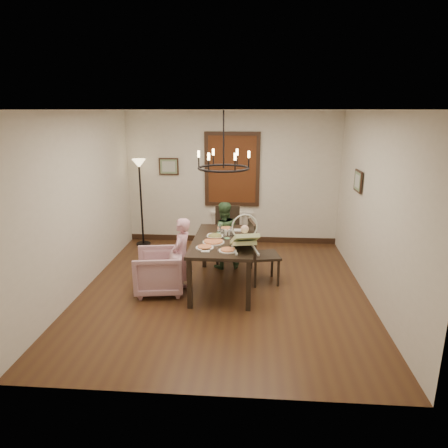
# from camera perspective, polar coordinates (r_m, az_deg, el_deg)

# --- Properties ---
(room_shell) EXTENTS (4.51, 5.00, 2.81)m
(room_shell) POSITION_cam_1_polar(r_m,az_deg,el_deg) (6.43, 0.14, 3.40)
(room_shell) COLOR #442817
(room_shell) RESTS_ON ground
(dining_table) EXTENTS (0.99, 1.74, 0.81)m
(dining_table) POSITION_cam_1_polar(r_m,az_deg,el_deg) (6.41, -0.05, -2.93)
(dining_table) COLOR black
(dining_table) RESTS_ON room_shell
(chair_far) EXTENTS (0.50, 0.50, 1.06)m
(chair_far) POSITION_cam_1_polar(r_m,az_deg,el_deg) (7.55, 0.51, -1.53)
(chair_far) COLOR black
(chair_far) RESTS_ON room_shell
(chair_right) EXTENTS (0.57, 0.57, 1.07)m
(chair_right) POSITION_cam_1_polar(r_m,az_deg,el_deg) (6.65, 5.80, -4.00)
(chair_right) COLOR black
(chair_right) RESTS_ON room_shell
(armchair) EXTENTS (0.86, 0.84, 0.69)m
(armchair) POSITION_cam_1_polar(r_m,az_deg,el_deg) (6.44, -9.26, -6.68)
(armchair) COLOR #C798A7
(armchair) RESTS_ON room_shell
(elderly_woman) EXTENTS (0.32, 0.41, 1.00)m
(elderly_woman) POSITION_cam_1_polar(r_m,az_deg,el_deg) (6.35, -6.02, -5.35)
(elderly_woman) COLOR #E4A1B4
(elderly_woman) RESTS_ON room_shell
(seated_man) EXTENTS (0.58, 0.50, 1.02)m
(seated_man) POSITION_cam_1_polar(r_m,az_deg,el_deg) (7.27, -0.14, -2.40)
(seated_man) COLOR #385935
(seated_man) RESTS_ON room_shell
(baby_bouncer) EXTENTS (0.52, 0.64, 0.37)m
(baby_bouncer) POSITION_cam_1_polar(r_m,az_deg,el_deg) (5.86, 2.93, -2.00)
(baby_bouncer) COLOR beige
(baby_bouncer) RESTS_ON dining_table
(salad_bowl) EXTENTS (0.32, 0.32, 0.08)m
(salad_bowl) POSITION_cam_1_polar(r_m,az_deg,el_deg) (6.38, -1.30, -1.84)
(salad_bowl) COLOR white
(salad_bowl) RESTS_ON dining_table
(pizza_platter) EXTENTS (0.34, 0.34, 0.04)m
(pizza_platter) POSITION_cam_1_polar(r_m,az_deg,el_deg) (6.21, -1.52, -2.55)
(pizza_platter) COLOR tan
(pizza_platter) RESTS_ON dining_table
(drinking_glass) EXTENTS (0.07, 0.07, 0.14)m
(drinking_glass) POSITION_cam_1_polar(r_m,az_deg,el_deg) (6.46, -0.23, -1.36)
(drinking_glass) COLOR silver
(drinking_glass) RESTS_ON dining_table
(window_blinds) EXTENTS (1.00, 0.03, 1.40)m
(window_blinds) POSITION_cam_1_polar(r_m,az_deg,el_deg) (8.45, 1.17, 7.78)
(window_blinds) COLOR #541F10
(window_blinds) RESTS_ON room_shell
(radiator) EXTENTS (0.92, 0.12, 0.62)m
(radiator) POSITION_cam_1_polar(r_m,az_deg,el_deg) (8.74, 1.13, -0.34)
(radiator) COLOR silver
(radiator) RESTS_ON room_shell
(picture_back) EXTENTS (0.42, 0.03, 0.36)m
(picture_back) POSITION_cam_1_polar(r_m,az_deg,el_deg) (8.64, -7.90, 8.14)
(picture_back) COLOR black
(picture_back) RESTS_ON room_shell
(picture_right) EXTENTS (0.03, 0.42, 0.36)m
(picture_right) POSITION_cam_1_polar(r_m,az_deg,el_deg) (7.11, 18.61, 5.83)
(picture_right) COLOR black
(picture_right) RESTS_ON room_shell
(floor_lamp) EXTENTS (0.30, 0.30, 1.80)m
(floor_lamp) POSITION_cam_1_polar(r_m,az_deg,el_deg) (8.60, -11.74, 2.84)
(floor_lamp) COLOR black
(floor_lamp) RESTS_ON room_shell
(chandelier) EXTENTS (0.80, 0.80, 0.04)m
(chandelier) POSITION_cam_1_polar(r_m,az_deg,el_deg) (6.13, -0.06, 7.99)
(chandelier) COLOR black
(chandelier) RESTS_ON room_shell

